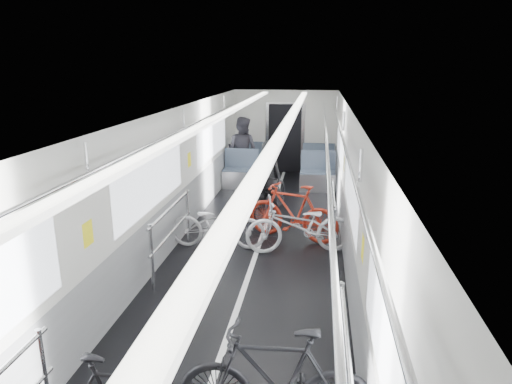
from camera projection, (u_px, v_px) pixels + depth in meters
car_shell at (263, 176)px, 8.44m from camera, size 3.02×14.01×2.41m
bike_left_far at (218, 224)px, 7.96m from camera, size 1.69×0.62×0.88m
bike_right_near at (276, 381)px, 3.92m from camera, size 1.73×0.55×1.03m
bike_right_mid at (300, 226)px, 7.73m from camera, size 1.94×1.04×0.97m
bike_right_far at (293, 212)px, 8.31m from camera, size 1.83×1.03×1.06m
bike_aisle at (271, 193)px, 9.69m from camera, size 1.07×1.92×0.96m
person_standing at (268, 177)px, 9.71m from camera, size 0.65×0.50×1.60m
person_seated at (242, 150)px, 12.22m from camera, size 1.04×0.91×1.79m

